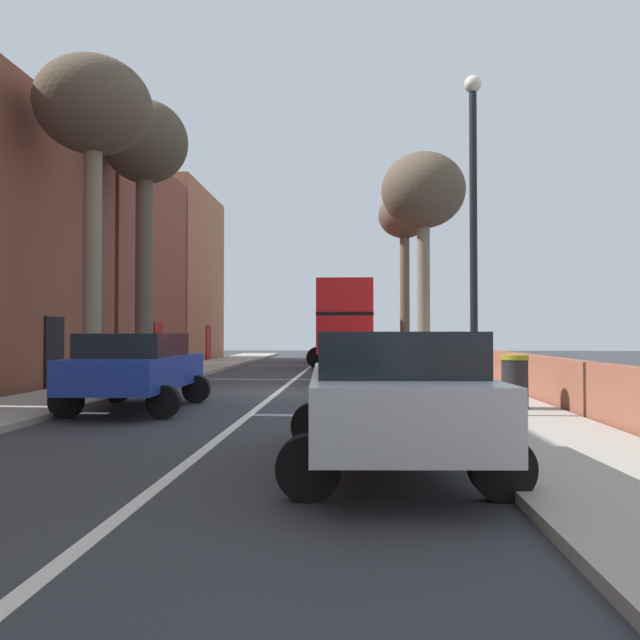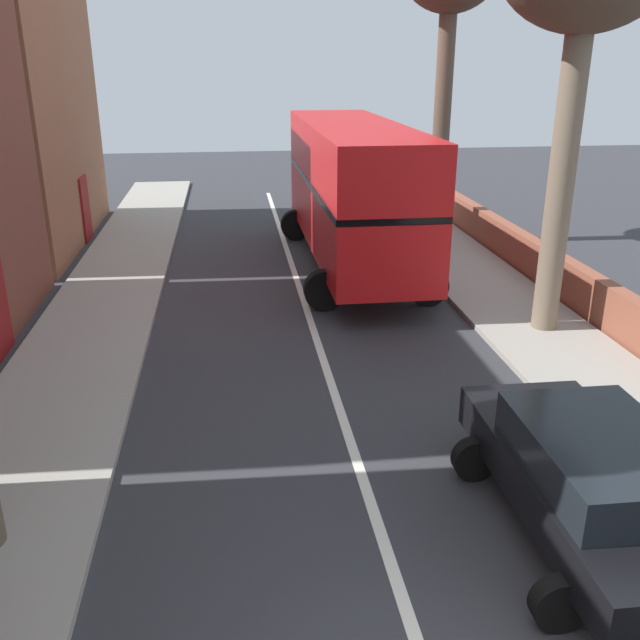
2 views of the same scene
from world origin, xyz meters
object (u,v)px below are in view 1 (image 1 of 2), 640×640
Objects in this scene: street_tree_left_4 at (145,154)px; street_tree_right_3 at (405,222)px; parked_car_silver_right_0 at (390,391)px; parked_car_black_right_1 at (367,355)px; litter_bin_right at (515,381)px; lamppost_right at (473,216)px; street_tree_left_2 at (94,115)px; street_tree_right_1 at (423,195)px; parked_car_blue_left_3 at (137,366)px; double_decker_bus at (346,319)px.

street_tree_right_3 is at bearing 54.97° from street_tree_left_4.
parked_car_silver_right_0 is 1.00× the size of parked_car_black_right_1.
street_tree_left_4 is 8.76× the size of litter_bin_right.
lamppost_right reaches higher than parked_car_black_right_1.
parked_car_silver_right_0 is at bearing -95.08° from street_tree_right_3.
litter_bin_right is at bearing -16.77° from street_tree_left_2.
lamppost_right is (8.92, -4.02, -3.47)m from street_tree_left_2.
parked_car_silver_right_0 is 20.63m from street_tree_right_1.
parked_car_silver_right_0 is at bearing -49.29° from street_tree_left_2.
street_tree_right_1 reaches higher than litter_bin_right.
parked_car_black_right_1 is 16.60m from street_tree_right_3.
street_tree_left_4 is at bearing 107.72° from parked_car_blue_left_3.
lamppost_right reaches higher than double_decker_bus.
parked_car_blue_left_3 reaches higher than parked_car_black_right_1.
street_tree_right_3 reaches higher than litter_bin_right.
litter_bin_right is (9.92, -2.99, -6.61)m from street_tree_left_2.
parked_car_black_right_1 is (-0.00, 12.55, -0.03)m from parked_car_silver_right_0.
double_decker_bus is at bearing 100.40° from litter_bin_right.
parked_car_silver_right_0 is 0.53× the size of street_tree_left_2.
street_tree_right_3 is at bearing 80.69° from parked_car_black_right_1.
parked_car_blue_left_3 is 7.50m from lamppost_right.
parked_car_silver_right_0 is at bearing -48.16° from parked_car_blue_left_3.
street_tree_left_4 is at bearing 174.13° from parked_car_black_right_1.
double_decker_bus is 14.40m from street_tree_left_4.
lamppost_right is (2.60, -20.66, 1.45)m from double_decker_bus.
litter_bin_right is at bearing -38.02° from street_tree_left_4.
street_tree_left_4 is (-0.35, 5.04, 0.42)m from street_tree_left_2.
street_tree_left_4 is at bearing -125.03° from street_tree_right_3.
parked_car_silver_right_0 is 12.63m from street_tree_left_2.
street_tree_right_1 reaches higher than lamppost_right.
parked_car_blue_left_3 is 0.49× the size of street_tree_right_1.
street_tree_right_1 is (2.57, 6.83, 6.62)m from parked_car_black_right_1.
street_tree_left_2 reaches higher than parked_car_silver_right_0.
street_tree_left_4 reaches higher than litter_bin_right.
street_tree_right_3 is at bearing 71.21° from parked_car_blue_left_3.
litter_bin_right is at bearing -89.06° from street_tree_right_1.
litter_bin_right is (7.80, -0.29, -0.27)m from parked_car_blue_left_3.
parked_car_blue_left_3 is at bearing -51.77° from street_tree_left_2.
parked_car_black_right_1 is 0.49× the size of street_tree_left_4.
litter_bin_right is at bearing -2.15° from parked_car_blue_left_3.
street_tree_right_3 is (9.57, 19.18, 0.53)m from street_tree_left_2.
litter_bin_right is (2.80, -7.26, -0.26)m from parked_car_black_right_1.
street_tree_left_4 is 14.81m from litter_bin_right.
street_tree_right_1 is at bearing -89.11° from street_tree_right_3.
street_tree_left_2 reaches higher than lamppost_right.
street_tree_right_3 is 23.30m from litter_bin_right.
street_tree_left_2 is (-7.13, 8.28, 6.33)m from parked_car_silver_right_0.
double_decker_bus is 9.53× the size of litter_bin_right.
parked_car_blue_left_3 is 7.81m from litter_bin_right.
street_tree_left_4 reaches higher than parked_car_silver_right_0.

